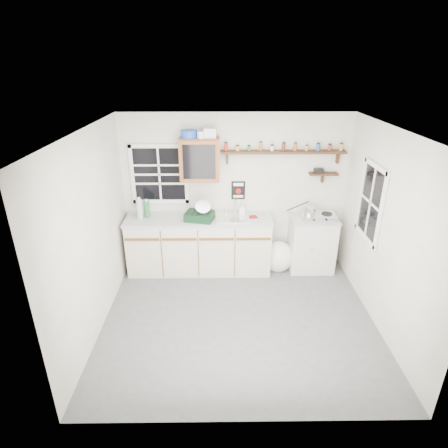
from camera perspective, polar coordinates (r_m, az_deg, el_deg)
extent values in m
cube|color=#4B4B4D|center=(5.25, 2.23, -14.09)|extent=(3.60, 3.20, 0.02)
cube|color=silver|center=(4.20, 2.79, 14.15)|extent=(3.60, 3.20, 0.02)
cube|color=#B3AFA0|center=(4.84, -19.47, -1.59)|extent=(0.02, 3.20, 2.50)
cube|color=#B3AFA0|center=(5.02, 23.59, -1.34)|extent=(0.02, 3.20, 2.50)
cube|color=#B3AFA0|center=(6.08, 1.70, 4.95)|extent=(3.60, 0.02, 2.50)
cube|color=#B3AFA0|center=(3.21, 4.00, -13.99)|extent=(3.60, 0.02, 2.50)
cube|color=#BDB29C|center=(6.11, -3.78, -3.23)|extent=(2.27, 0.60, 0.88)
cube|color=gray|center=(5.92, -3.90, 0.74)|extent=(2.31, 0.62, 0.04)
cube|color=brown|center=(5.83, -12.39, -2.33)|extent=(0.53, 0.02, 0.03)
cube|color=brown|center=(5.74, -6.83, -2.34)|extent=(0.53, 0.02, 0.03)
cube|color=brown|center=(5.71, -1.15, -2.32)|extent=(0.53, 0.02, 0.03)
cube|color=brown|center=(5.73, 4.54, -2.29)|extent=(0.53, 0.02, 0.03)
cube|color=beige|center=(6.31, 13.15, -2.96)|extent=(0.70, 0.55, 0.88)
cube|color=gray|center=(6.12, 13.54, 0.85)|extent=(0.73, 0.57, 0.03)
cube|color=silver|center=(5.90, 1.29, 0.99)|extent=(0.52, 0.44, 0.03)
cylinder|color=silver|center=(6.00, 1.73, 2.77)|extent=(0.02, 0.02, 0.28)
cylinder|color=silver|center=(5.90, 1.77, 3.74)|extent=(0.02, 0.14, 0.02)
cube|color=brown|center=(5.76, -3.72, 9.82)|extent=(0.60, 0.30, 0.65)
cube|color=black|center=(5.61, -3.80, 9.42)|extent=(0.48, 0.02, 0.52)
cylinder|color=#1A44AD|center=(5.69, -5.39, 13.51)|extent=(0.24, 0.24, 0.11)
cube|color=silver|center=(5.68, -2.15, 13.71)|extent=(0.18, 0.15, 0.14)
cylinder|color=silver|center=(5.63, -3.52, 13.41)|extent=(0.12, 0.12, 0.10)
cube|color=black|center=(5.87, 9.03, 10.80)|extent=(1.91, 0.18, 0.04)
cube|color=black|center=(5.86, 0.50, 10.04)|extent=(0.03, 0.10, 0.18)
cube|color=black|center=(6.13, 16.92, 9.66)|extent=(0.03, 0.10, 0.18)
cylinder|color=red|center=(5.78, 0.31, 11.66)|extent=(0.05, 0.05, 0.12)
cylinder|color=black|center=(5.76, 0.31, 12.32)|extent=(0.05, 0.05, 0.02)
cylinder|color=gold|center=(5.79, 2.08, 11.43)|extent=(0.06, 0.06, 0.07)
cylinder|color=black|center=(5.78, 2.08, 11.85)|extent=(0.05, 0.05, 0.02)
cylinder|color=#267226|center=(5.80, 3.84, 11.41)|extent=(0.05, 0.05, 0.07)
cylinder|color=black|center=(5.79, 3.85, 11.84)|extent=(0.04, 0.04, 0.02)
cylinder|color=#99591E|center=(5.81, 5.60, 11.65)|extent=(0.05, 0.05, 0.13)
cylinder|color=black|center=(5.79, 5.63, 12.34)|extent=(0.04, 0.04, 0.02)
cylinder|color=silver|center=(5.83, 7.34, 11.38)|extent=(0.06, 0.06, 0.08)
cylinder|color=black|center=(5.82, 7.36, 11.83)|extent=(0.05, 0.05, 0.02)
cylinder|color=#4C2614|center=(5.86, 9.08, 11.52)|extent=(0.05, 0.05, 0.11)
cylinder|color=black|center=(5.84, 9.12, 12.14)|extent=(0.05, 0.05, 0.02)
cylinder|color=#B24C19|center=(5.89, 10.79, 11.44)|extent=(0.05, 0.05, 0.11)
cylinder|color=black|center=(5.88, 10.83, 12.03)|extent=(0.04, 0.04, 0.02)
cylinder|color=gold|center=(5.93, 12.46, 11.20)|extent=(0.04, 0.04, 0.07)
cylinder|color=black|center=(5.92, 12.50, 11.62)|extent=(0.04, 0.04, 0.02)
cylinder|color=#334C8C|center=(5.97, 14.15, 11.27)|extent=(0.06, 0.06, 0.10)
cylinder|color=black|center=(5.96, 14.20, 11.83)|extent=(0.05, 0.05, 0.02)
cylinder|color=maroon|center=(6.02, 15.78, 11.12)|extent=(0.05, 0.05, 0.09)
cylinder|color=black|center=(6.01, 15.84, 11.61)|extent=(0.05, 0.05, 0.02)
cylinder|color=#BF8C3F|center=(6.07, 17.40, 11.09)|extent=(0.06, 0.06, 0.10)
cylinder|color=black|center=(6.05, 17.47, 11.63)|extent=(0.05, 0.05, 0.02)
cube|color=black|center=(6.11, 14.92, 7.40)|extent=(0.45, 0.15, 0.03)
cube|color=black|center=(6.17, 14.75, 6.80)|extent=(0.03, 0.08, 0.14)
cube|color=black|center=(6.08, 14.24, 7.88)|extent=(0.14, 0.10, 0.07)
cube|color=black|center=(6.05, 2.18, 5.15)|extent=(0.22, 0.01, 0.30)
cube|color=white|center=(6.01, 2.20, 6.03)|extent=(0.16, 0.00, 0.05)
cylinder|color=#A50C0C|center=(6.04, 2.19, 5.04)|extent=(0.09, 0.01, 0.09)
cube|color=white|center=(6.07, 2.17, 4.23)|extent=(0.16, 0.00, 0.04)
cube|color=black|center=(6.03, -9.82, 7.46)|extent=(0.85, 0.02, 0.90)
cube|color=silver|center=(6.03, -9.82, 7.46)|extent=(0.93, 0.03, 0.98)
cube|color=black|center=(5.40, 21.49, 3.05)|extent=(0.02, 0.70, 1.00)
cube|color=silver|center=(5.40, 21.49, 3.05)|extent=(0.03, 0.78, 1.08)
cylinder|color=#A4BAC0|center=(5.97, -12.74, 2.25)|extent=(0.09, 0.09, 0.32)
cylinder|color=silver|center=(5.91, -12.89, 3.82)|extent=(0.05, 0.05, 0.03)
cylinder|color=#246E36|center=(6.01, -11.67, 2.23)|extent=(0.09, 0.09, 0.27)
cylinder|color=silver|center=(5.96, -11.78, 3.55)|extent=(0.05, 0.05, 0.03)
cube|color=black|center=(5.82, -3.75, 1.22)|extent=(0.48, 0.40, 0.13)
cylinder|color=silver|center=(5.77, -3.26, 2.39)|extent=(0.26, 0.29, 0.26)
imported|color=silver|center=(6.01, 2.80, 2.38)|extent=(0.10, 0.10, 0.20)
cube|color=maroon|center=(5.93, 4.46, 1.08)|extent=(0.14, 0.13, 0.02)
cube|color=silver|center=(6.10, 14.11, 1.20)|extent=(0.56, 0.32, 0.07)
cylinder|color=black|center=(6.05, 12.89, 1.55)|extent=(0.17, 0.17, 0.01)
cylinder|color=black|center=(6.12, 15.40, 1.54)|extent=(0.17, 0.17, 0.01)
cylinder|color=silver|center=(6.03, 12.93, 1.99)|extent=(0.18, 0.18, 0.11)
cylinder|color=black|center=(6.05, 11.17, 2.69)|extent=(0.35, 0.03, 0.17)
ellipsoid|color=white|center=(6.27, 8.23, -4.96)|extent=(0.46, 0.42, 0.49)
cone|color=white|center=(6.17, 8.53, -3.16)|extent=(0.13, 0.13, 0.13)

